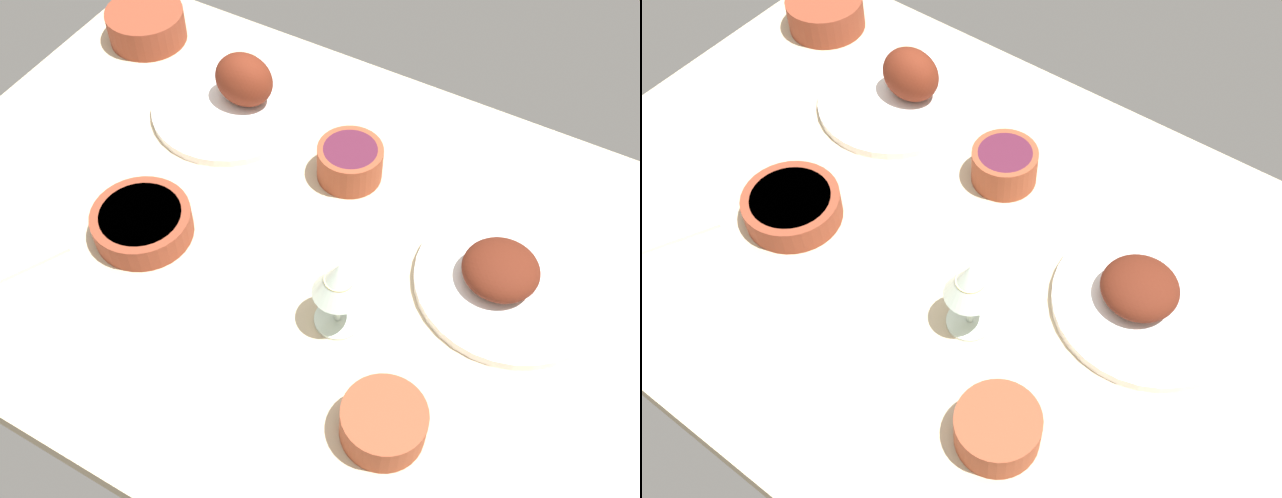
{
  "view_description": "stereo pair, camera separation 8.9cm",
  "coord_description": "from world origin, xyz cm",
  "views": [
    {
      "loc": [
        -35.31,
        62.65,
        101.69
      ],
      "look_at": [
        0.0,
        0.0,
        6.0
      ],
      "focal_mm": 43.43,
      "sensor_mm": 36.0,
      "label": 1
    },
    {
      "loc": [
        -42.74,
        57.84,
        101.69
      ],
      "look_at": [
        0.0,
        0.0,
        6.0
      ],
      "focal_mm": 43.43,
      "sensor_mm": 36.0,
      "label": 2
    }
  ],
  "objects": [
    {
      "name": "fork_loose",
      "position": [
        39.23,
        25.86,
        4.4
      ],
      "size": [
        8.76,
        15.77,
        0.8
      ],
      "primitive_type": "cube",
      "rotation": [
        0.0,
        0.0,
        4.23
      ],
      "color": "silver",
      "rests_on": "dining_table"
    },
    {
      "name": "bowl_cream",
      "position": [
        56.17,
        -30.38,
        7.42
      ],
      "size": [
        15.18,
        15.18,
        6.32
      ],
      "color": "brown",
      "rests_on": "dining_table"
    },
    {
      "name": "plate_center_main",
      "position": [
        -27.21,
        -8.97,
        6.07
      ],
      "size": [
        29.2,
        29.2,
        7.21
      ],
      "color": "white",
      "rests_on": "dining_table"
    },
    {
      "name": "bowl_potatoes",
      "position": [
        26.89,
        9.57,
        6.58
      ],
      "size": [
        15.83,
        15.83,
        4.7
      ],
      "color": "brown",
      "rests_on": "dining_table"
    },
    {
      "name": "bowl_onions",
      "position": [
        4.14,
        -17.51,
        7.39
      ],
      "size": [
        11.08,
        11.08,
        6.28
      ],
      "color": "brown",
      "rests_on": "dining_table"
    },
    {
      "name": "dining_table",
      "position": [
        0.0,
        0.0,
        2.0
      ],
      "size": [
        140.0,
        90.0,
        4.0
      ],
      "primitive_type": "cube",
      "color": "#C6B28E",
      "rests_on": "ground"
    },
    {
      "name": "wine_glass",
      "position": [
        -7.99,
        8.9,
        13.93
      ],
      "size": [
        7.6,
        7.6,
        14.0
      ],
      "color": "silver",
      "rests_on": "dining_table"
    },
    {
      "name": "bowl_soup",
      "position": [
        -21.6,
        21.42,
        7.14
      ],
      "size": [
        11.59,
        11.59,
        5.79
      ],
      "color": "brown",
      "rests_on": "dining_table"
    },
    {
      "name": "plate_near_viewer",
      "position": [
        29.76,
        -21.88,
        7.05
      ],
      "size": [
        28.18,
        28.18,
        11.07
      ],
      "color": "white",
      "rests_on": "dining_table"
    }
  ]
}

